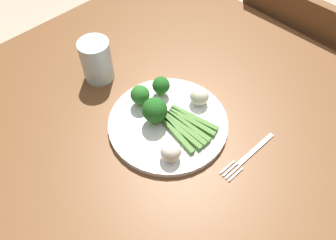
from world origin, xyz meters
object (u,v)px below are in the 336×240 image
Objects in this scene: dining_table at (190,160)px; asparagus_bundle at (186,127)px; broccoli_front_left at (140,95)px; cauliflower_right at (199,96)px; cauliflower_outer_edge at (171,151)px; fork at (248,156)px; plate at (168,123)px; broccoli_back_right at (161,86)px; chair at (288,71)px; water_glass at (97,60)px; broccoli_left at (155,110)px.

asparagus_bundle reaches higher than dining_table.
cauliflower_right is at bearing -131.98° from broccoli_front_left.
cauliflower_outer_edge is 0.18m from fork.
cauliflower_outer_edge is at bearing -70.95° from asparagus_bundle.
plate is 0.10m from broccoli_back_right.
fork is at bearing 105.94° from chair.
cauliflower_right is at bearing -156.17° from water_glass.
water_glass reaches higher than cauliflower_right.
cauliflower_right is (-0.03, -0.12, -0.02)m from broccoli_left.
broccoli_front_left is (0.07, 0.67, 0.33)m from chair.
broccoli_back_right is at bearing -32.85° from plate.
plate is at bearing -161.89° from asparagus_bundle.
water_glass reaches higher than broccoli_back_right.
broccoli_back_right is 0.74× the size of broccoli_left.
chair is at bearing -83.00° from cauliflower_outer_edge.
water_glass is at bearing -8.30° from cauliflower_outer_edge.
broccoli_front_left is 0.50× the size of water_glass.
water_glass is (0.25, 0.11, 0.02)m from cauliflower_right.
broccoli_back_right is 0.26m from fork.
cauliflower_right is 0.28m from water_glass.
cauliflower_right is (-0.08, -0.05, -0.01)m from broccoli_back_right.
cauliflower_outer_edge reaches higher than dining_table.
fork is (-0.11, -0.13, -0.04)m from cauliflower_outer_edge.
asparagus_bundle is (0.02, 0.00, 0.13)m from dining_table.
chair is 16.53× the size of broccoli_back_right.
cauliflower_right is 0.18m from fork.
cauliflower_right is 0.41× the size of water_glass.
plate is at bearing -175.95° from water_glass.
asparagus_bundle is 0.08m from broccoli_left.
water_glass is (0.29, 0.03, 0.03)m from asparagus_bundle.
fork is (-0.14, -0.05, -0.02)m from asparagus_bundle.
cauliflower_outer_edge is (-0.16, 0.05, -0.01)m from broccoli_front_left.
dining_table is 17.28× the size of broccoli_left.
dining_table is at bearing 94.11° from chair.
broccoli_back_right is at bearing -52.45° from broccoli_left.
cauliflower_right and cauliflower_outer_edge have the same top height.
cauliflower_right reaches higher than dining_table.
chair is 0.70m from broccoli_back_right.
water_glass is at bearing 2.56° from broccoli_front_left.
broccoli_left reaches higher than dining_table.
cauliflower_right is (0.03, -0.08, 0.02)m from asparagus_bundle.
broccoli_left is 0.43× the size of fork.
chair reaches higher than broccoli_left.
fork is (-0.27, -0.08, -0.05)m from broccoli_front_left.
dining_table is at bearing -81.43° from cauliflower_outer_edge.
asparagus_bundle is at bearing -173.39° from water_glass.
cauliflower_right is at bearing -54.99° from dining_table.
cauliflower_right is at bearing 111.40° from asparagus_bundle.
cauliflower_outer_edge is 0.32m from water_glass.
broccoli_back_right is 0.32× the size of fork.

